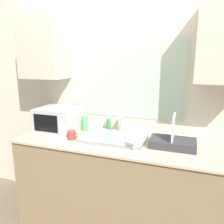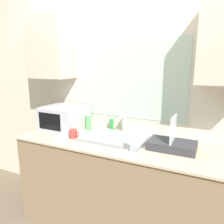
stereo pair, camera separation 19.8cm
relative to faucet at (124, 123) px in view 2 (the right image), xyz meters
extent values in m
cube|color=#8C7251|center=(0.02, -0.23, -0.59)|extent=(1.88, 0.67, 0.91)
cube|color=#C6B28E|center=(0.02, -0.23, -0.12)|extent=(1.91, 0.70, 0.02)
cube|color=beige|center=(0.02, 0.13, 0.25)|extent=(6.00, 0.06, 2.60)
cube|color=beige|center=(0.02, 0.10, 0.44)|extent=(1.23, 0.01, 0.87)
cube|color=#B2CCB2|center=(0.02, 0.10, 0.44)|extent=(1.17, 0.01, 0.81)
cube|color=beige|center=(-0.85, -0.06, 0.76)|extent=(0.46, 0.32, 0.64)
cube|color=gray|center=(-0.01, -0.21, -0.10)|extent=(0.60, 0.41, 0.03)
cylinder|color=#B7B7BC|center=(-0.01, 0.02, -0.02)|extent=(0.03, 0.03, 0.19)
cylinder|color=#B7B7BC|center=(-0.01, -0.05, 0.06)|extent=(0.03, 0.14, 0.03)
cylinder|color=#B7B7BC|center=(0.04, 0.02, -0.08)|extent=(0.02, 0.02, 0.06)
cube|color=#B2B2B7|center=(-0.66, -0.14, 0.01)|extent=(0.43, 0.38, 0.25)
cube|color=black|center=(-0.69, -0.33, 0.01)|extent=(0.28, 0.01, 0.18)
cube|color=#333338|center=(0.54, -0.22, -0.08)|extent=(0.39, 0.24, 0.07)
cube|color=silver|center=(0.54, -0.22, 0.07)|extent=(0.01, 0.22, 0.22)
cylinder|color=#59B266|center=(-0.38, -0.06, -0.03)|extent=(0.06, 0.06, 0.17)
cone|color=silver|center=(-0.38, -0.06, 0.08)|extent=(0.05, 0.05, 0.06)
cylinder|color=#268C3F|center=(-0.15, 0.02, -0.05)|extent=(0.04, 0.04, 0.13)
cylinder|color=white|center=(-0.15, 0.02, 0.03)|extent=(0.02, 0.02, 0.03)
cylinder|color=#A53833|center=(-0.38, -0.35, -0.07)|extent=(0.08, 0.08, 0.08)
torus|color=#A53833|center=(-0.34, -0.35, -0.07)|extent=(0.05, 0.01, 0.05)
cylinder|color=silver|center=(0.25, -0.44, -0.11)|extent=(0.07, 0.07, 0.00)
cylinder|color=silver|center=(0.25, -0.44, -0.06)|extent=(0.01, 0.01, 0.10)
cone|color=silver|center=(0.25, -0.44, 0.03)|extent=(0.08, 0.08, 0.08)
cylinder|color=silver|center=(-0.49, -0.42, -0.11)|extent=(0.16, 0.16, 0.01)
camera|label=1|loc=(0.65, -2.09, 0.61)|focal=35.00mm
camera|label=2|loc=(0.83, -2.01, 0.61)|focal=35.00mm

